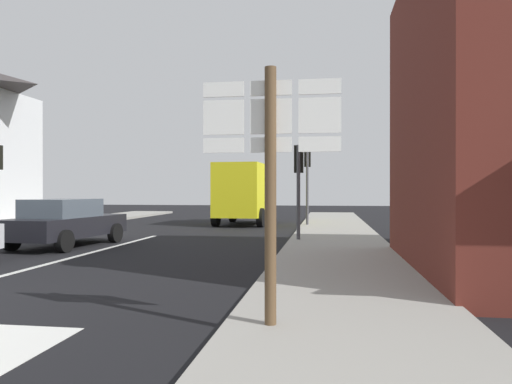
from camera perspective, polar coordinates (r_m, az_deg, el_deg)
The scene contains 8 objects.
ground_plane at distance 16.92m, azimuth -14.25°, elevation -5.70°, with size 80.00×80.00×0.00m, color black.
sidewalk_right at distance 13.63m, azimuth 9.74°, elevation -6.83°, with size 3.08×44.00×0.14m, color gray.
lane_centre_stripe at distance 13.35m, azimuth -20.95°, elevation -7.26°, with size 0.16×12.00×0.01m, color silver.
sedan_far at distance 15.99m, azimuth -21.60°, elevation -3.32°, with size 2.28×4.35×1.47m.
delivery_truck at distance 24.40m, azimuth -1.35°, elevation -0.01°, with size 2.68×5.10×3.05m.
route_sign_post at distance 5.75m, azimuth 1.75°, elevation 2.89°, with size 1.66×0.14×3.20m.
traffic_light_near_right at distance 15.91m, azimuth 5.07°, elevation 2.52°, with size 0.30×0.49×3.22m.
traffic_light_far_right at distance 22.83m, azimuth 6.11°, elevation 2.80°, with size 0.30×0.49×3.75m.
Camera 1 is at (6.51, -5.53, 1.73)m, focal length 33.80 mm.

